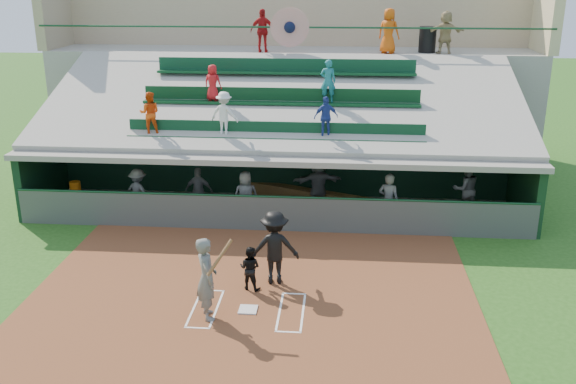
# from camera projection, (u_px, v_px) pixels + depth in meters

# --- Properties ---
(ground) EXTENTS (100.00, 100.00, 0.00)m
(ground) POSITION_uv_depth(u_px,v_px,m) (248.00, 311.00, 15.15)
(ground) COLOR #235016
(ground) RESTS_ON ground
(dirt_slab) EXTENTS (11.00, 9.00, 0.02)m
(dirt_slab) POSITION_uv_depth(u_px,v_px,m) (251.00, 300.00, 15.62)
(dirt_slab) COLOR brown
(dirt_slab) RESTS_ON ground
(home_plate) EXTENTS (0.43, 0.43, 0.03)m
(home_plate) POSITION_uv_depth(u_px,v_px,m) (248.00, 309.00, 15.14)
(home_plate) COLOR silver
(home_plate) RESTS_ON dirt_slab
(batters_box_chalk) EXTENTS (2.65, 1.85, 0.01)m
(batters_box_chalk) POSITION_uv_depth(u_px,v_px,m) (248.00, 310.00, 15.14)
(batters_box_chalk) COLOR white
(batters_box_chalk) RESTS_ON dirt_slab
(dugout_floor) EXTENTS (16.00, 3.50, 0.04)m
(dugout_floor) POSITION_uv_depth(u_px,v_px,m) (277.00, 210.00, 21.51)
(dugout_floor) COLOR gray
(dugout_floor) RESTS_ON ground
(concourse_slab) EXTENTS (20.00, 3.00, 4.60)m
(concourse_slab) POSITION_uv_depth(u_px,v_px,m) (293.00, 105.00, 27.14)
(concourse_slab) COLOR gray
(concourse_slab) RESTS_ON ground
(grandstand) EXTENTS (20.40, 10.40, 7.80)m
(grandstand) POSITION_uv_depth(u_px,v_px,m) (286.00, 121.00, 24.33)
(grandstand) COLOR #4B504B
(grandstand) RESTS_ON ground
(batter_at_plate) EXTENTS (0.98, 0.84, 1.97)m
(batter_at_plate) POSITION_uv_depth(u_px,v_px,m) (207.00, 278.00, 14.54)
(batter_at_plate) COLOR #535651
(batter_at_plate) RESTS_ON dirt_slab
(catcher) EXTENTS (0.65, 0.56, 1.14)m
(catcher) POSITION_uv_depth(u_px,v_px,m) (250.00, 268.00, 16.00)
(catcher) COLOR black
(catcher) RESTS_ON dirt_slab
(home_umpire) EXTENTS (1.33, 0.88, 1.93)m
(home_umpire) POSITION_uv_depth(u_px,v_px,m) (275.00, 247.00, 16.24)
(home_umpire) COLOR black
(home_umpire) RESTS_ON dirt_slab
(dugout_bench) EXTENTS (13.34, 5.81, 0.43)m
(dugout_bench) POSITION_uv_depth(u_px,v_px,m) (284.00, 191.00, 22.67)
(dugout_bench) COLOR olive
(dugout_bench) RESTS_ON dugout_floor
(white_table) EXTENTS (0.87, 0.77, 0.64)m
(white_table) POSITION_uv_depth(u_px,v_px,m) (76.00, 201.00, 21.39)
(white_table) COLOR white
(white_table) RESTS_ON dugout_floor
(water_cooler) EXTENTS (0.36, 0.36, 0.36)m
(water_cooler) POSITION_uv_depth(u_px,v_px,m) (75.00, 187.00, 21.24)
(water_cooler) COLOR #D7630C
(water_cooler) RESTS_ON white_table
(dugout_player_a) EXTENTS (1.14, 0.90, 1.55)m
(dugout_player_a) POSITION_uv_depth(u_px,v_px,m) (138.00, 192.00, 20.86)
(dugout_player_a) COLOR #565853
(dugout_player_a) RESTS_ON dugout_floor
(dugout_player_b) EXTENTS (0.94, 0.44, 1.56)m
(dugout_player_b) POSITION_uv_depth(u_px,v_px,m) (199.00, 191.00, 20.96)
(dugout_player_b) COLOR #52534F
(dugout_player_b) RESTS_ON dugout_floor
(dugout_player_c) EXTENTS (0.89, 0.68, 1.63)m
(dugout_player_c) POSITION_uv_depth(u_px,v_px,m) (246.00, 196.00, 20.36)
(dugout_player_c) COLOR #5B5D58
(dugout_player_c) RESTS_ON dugout_floor
(dugout_player_d) EXTENTS (1.73, 0.90, 1.78)m
(dugout_player_d) POSITION_uv_depth(u_px,v_px,m) (318.00, 183.00, 21.40)
(dugout_player_d) COLOR #5A5D58
(dugout_player_d) RESTS_ON dugout_floor
(dugout_player_e) EXTENTS (0.74, 0.60, 1.75)m
(dugout_player_e) POSITION_uv_depth(u_px,v_px,m) (388.00, 201.00, 19.77)
(dugout_player_e) COLOR #535651
(dugout_player_e) RESTS_ON dugout_floor
(dugout_player_f) EXTENTS (1.00, 0.85, 1.80)m
(dugout_player_f) POSITION_uv_depth(u_px,v_px,m) (466.00, 189.00, 20.76)
(dugout_player_f) COLOR #5F615C
(dugout_player_f) RESTS_ON dugout_floor
(trash_bin) EXTENTS (0.67, 0.67, 1.00)m
(trash_bin) POSITION_uv_depth(u_px,v_px,m) (427.00, 40.00, 25.20)
(trash_bin) COLOR black
(trash_bin) RESTS_ON concourse_slab
(concourse_staff_a) EXTENTS (0.99, 0.43, 1.67)m
(concourse_staff_a) POSITION_uv_depth(u_px,v_px,m) (263.00, 31.00, 25.09)
(concourse_staff_a) COLOR #AC1315
(concourse_staff_a) RESTS_ON concourse_slab
(concourse_staff_b) EXTENTS (0.99, 0.84, 1.71)m
(concourse_staff_b) POSITION_uv_depth(u_px,v_px,m) (389.00, 31.00, 24.75)
(concourse_staff_b) COLOR #CA4E0B
(concourse_staff_b) RESTS_ON concourse_slab
(concourse_staff_c) EXTENTS (1.52, 0.54, 1.62)m
(concourse_staff_c) POSITION_uv_depth(u_px,v_px,m) (445.00, 32.00, 24.75)
(concourse_staff_c) COLOR tan
(concourse_staff_c) RESTS_ON concourse_slab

